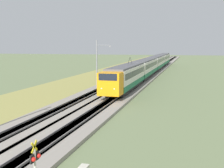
% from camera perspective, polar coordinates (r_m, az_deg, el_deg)
% --- Properties ---
extents(ballast_main, '(240.00, 4.40, 0.30)m').
position_cam_1_polar(ballast_main, '(65.05, 2.27, 1.01)').
color(ballast_main, gray).
rests_on(ballast_main, ground).
extents(ballast_adjacent, '(240.00, 4.40, 0.30)m').
position_cam_1_polar(ballast_adjacent, '(64.32, 5.75, 0.91)').
color(ballast_adjacent, gray).
rests_on(ballast_adjacent, ground).
extents(track_main, '(240.00, 1.57, 0.45)m').
position_cam_1_polar(track_main, '(65.05, 2.27, 1.02)').
color(track_main, '#4C4238').
rests_on(track_main, ground).
extents(track_adjacent, '(240.00, 1.57, 0.45)m').
position_cam_1_polar(track_adjacent, '(64.31, 5.75, 0.92)').
color(track_adjacent, '#4C4238').
rests_on(track_adjacent, ground).
extents(grass_verge, '(240.00, 12.19, 0.12)m').
position_cam_1_polar(grass_verge, '(66.67, -2.98, 1.08)').
color(grass_verge, '#99934C').
rests_on(grass_verge, ground).
extents(passenger_train, '(79.27, 2.90, 5.16)m').
position_cam_1_polar(passenger_train, '(76.44, 7.23, 3.61)').
color(passenger_train, orange).
rests_on(passenger_train, ground).
extents(catenary_mast_mid, '(0.22, 2.56, 7.99)m').
position_cam_1_polar(catenary_mast_mid, '(54.62, -2.74, 4.00)').
color(catenary_mast_mid, slate).
rests_on(catenary_mast_mid, ground).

